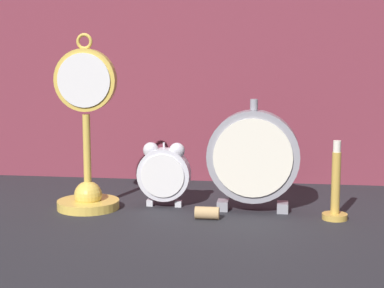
{
  "coord_description": "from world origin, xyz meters",
  "views": [
    {
      "loc": [
        0.16,
        -1.09,
        0.29
      ],
      "look_at": [
        0.0,
        0.08,
        0.12
      ],
      "focal_mm": 60.0,
      "sensor_mm": 36.0,
      "label": 1
    }
  ],
  "objects_px": {
    "pocket_watch_on_stand": "(87,148)",
    "mantel_clock_silver": "(253,157)",
    "wine_cork": "(207,213)",
    "alarm_clock_twin_bell": "(164,171)",
    "brass_candlestick": "(335,194)"
  },
  "relations": [
    {
      "from": "pocket_watch_on_stand",
      "to": "wine_cork",
      "type": "height_order",
      "value": "pocket_watch_on_stand"
    },
    {
      "from": "pocket_watch_on_stand",
      "to": "alarm_clock_twin_bell",
      "type": "relative_size",
      "value": 2.64
    },
    {
      "from": "pocket_watch_on_stand",
      "to": "brass_candlestick",
      "type": "relative_size",
      "value": 2.33
    },
    {
      "from": "mantel_clock_silver",
      "to": "pocket_watch_on_stand",
      "type": "bearing_deg",
      "value": -175.7
    },
    {
      "from": "alarm_clock_twin_bell",
      "to": "mantel_clock_silver",
      "type": "relative_size",
      "value": 0.59
    },
    {
      "from": "pocket_watch_on_stand",
      "to": "mantel_clock_silver",
      "type": "distance_m",
      "value": 0.31
    },
    {
      "from": "alarm_clock_twin_bell",
      "to": "mantel_clock_silver",
      "type": "bearing_deg",
      "value": -4.64
    },
    {
      "from": "alarm_clock_twin_bell",
      "to": "brass_candlestick",
      "type": "bearing_deg",
      "value": -9.01
    },
    {
      "from": "alarm_clock_twin_bell",
      "to": "wine_cork",
      "type": "height_order",
      "value": "alarm_clock_twin_bell"
    },
    {
      "from": "pocket_watch_on_stand",
      "to": "brass_candlestick",
      "type": "bearing_deg",
      "value": -1.67
    },
    {
      "from": "pocket_watch_on_stand",
      "to": "wine_cork",
      "type": "bearing_deg",
      "value": -10.68
    },
    {
      "from": "pocket_watch_on_stand",
      "to": "mantel_clock_silver",
      "type": "bearing_deg",
      "value": 4.3
    },
    {
      "from": "alarm_clock_twin_bell",
      "to": "pocket_watch_on_stand",
      "type": "bearing_deg",
      "value": -165.13
    },
    {
      "from": "pocket_watch_on_stand",
      "to": "mantel_clock_silver",
      "type": "height_order",
      "value": "pocket_watch_on_stand"
    },
    {
      "from": "wine_cork",
      "to": "pocket_watch_on_stand",
      "type": "bearing_deg",
      "value": 169.32
    }
  ]
}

